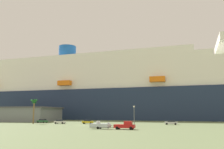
# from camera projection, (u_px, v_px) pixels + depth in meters

# --- Properties ---
(ground_plane) EXTENTS (600.00, 600.00, 0.00)m
(ground_plane) POSITION_uv_depth(u_px,v_px,m) (107.00, 122.00, 115.50)
(ground_plane) COLOR #66754C
(cruise_ship) EXTENTS (281.19, 45.73, 56.98)m
(cruise_ship) POSITION_uv_depth(u_px,v_px,m) (118.00, 92.00, 153.69)
(cruise_ship) COLOR #1E2D4C
(cruise_ship) RESTS_ON ground_plane
(terminal_building) EXTENTS (48.88, 30.70, 7.04)m
(terminal_building) POSITION_uv_depth(u_px,v_px,m) (11.00, 114.00, 125.39)
(terminal_building) COLOR slate
(terminal_building) RESTS_ON ground_plane
(pickup_truck) EXTENTS (5.65, 2.39, 2.20)m
(pickup_truck) POSITION_uv_depth(u_px,v_px,m) (125.00, 125.00, 65.90)
(pickup_truck) COLOR red
(pickup_truck) RESTS_ON ground_plane
(small_boat_on_trailer) EXTENTS (7.22, 2.22, 2.15)m
(small_boat_on_trailer) POSITION_uv_depth(u_px,v_px,m) (102.00, 125.00, 67.78)
(small_boat_on_trailer) COLOR #595960
(small_boat_on_trailer) RESTS_ON ground_plane
(palm_tree) EXTENTS (2.94, 3.00, 9.73)m
(palm_tree) POSITION_uv_depth(u_px,v_px,m) (34.00, 104.00, 98.38)
(palm_tree) COLOR brown
(palm_tree) RESTS_ON ground_plane
(street_lamp) EXTENTS (0.56, 0.56, 6.72)m
(street_lamp) POSITION_uv_depth(u_px,v_px,m) (134.00, 112.00, 82.82)
(street_lamp) COLOR slate
(street_lamp) RESTS_ON ground_plane
(parked_car_silver_sedan) EXTENTS (4.69, 2.15, 1.58)m
(parked_car_silver_sedan) POSITION_uv_depth(u_px,v_px,m) (171.00, 122.00, 89.78)
(parked_car_silver_sedan) COLOR silver
(parked_car_silver_sedan) RESTS_ON ground_plane
(parked_car_green_wagon) EXTENTS (4.87, 2.77, 1.58)m
(parked_car_green_wagon) POSITION_uv_depth(u_px,v_px,m) (42.00, 121.00, 105.25)
(parked_car_green_wagon) COLOR #2D723F
(parked_car_green_wagon) RESTS_ON ground_plane
(parked_car_white_van) EXTENTS (4.44, 2.37, 1.58)m
(parked_car_white_van) POSITION_uv_depth(u_px,v_px,m) (60.00, 122.00, 96.89)
(parked_car_white_van) COLOR white
(parked_car_white_van) RESTS_ON ground_plane
(parked_car_yellow_taxi) EXTENTS (4.54, 2.53, 1.58)m
(parked_car_yellow_taxi) POSITION_uv_depth(u_px,v_px,m) (88.00, 122.00, 96.52)
(parked_car_yellow_taxi) COLOR yellow
(parked_car_yellow_taxi) RESTS_ON ground_plane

